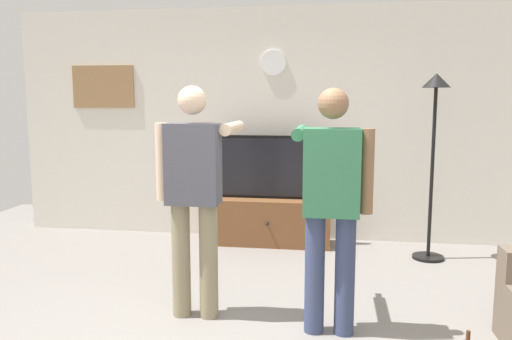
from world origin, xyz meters
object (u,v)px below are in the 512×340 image
(television, at_px, (270,167))
(person_standing_nearer_lamp, at_px, (194,189))
(tv_stand, at_px, (270,221))
(framed_picture, at_px, (103,87))
(person_standing_nearer_couch, at_px, (331,198))
(wall_clock, at_px, (273,63))
(floor_lamp, at_px, (434,128))

(television, bearing_deg, person_standing_nearer_lamp, -98.73)
(tv_stand, distance_m, person_standing_nearer_lamp, 2.17)
(framed_picture, distance_m, person_standing_nearer_lamp, 3.02)
(person_standing_nearer_lamp, bearing_deg, person_standing_nearer_couch, -7.40)
(tv_stand, relative_size, television, 1.18)
(wall_clock, bearing_deg, floor_lamp, -19.25)
(person_standing_nearer_lamp, bearing_deg, tv_stand, 81.07)
(television, xyz_separation_m, floor_lamp, (1.70, -0.35, 0.48))
(person_standing_nearer_lamp, distance_m, person_standing_nearer_couch, 1.02)
(tv_stand, distance_m, television, 0.62)
(floor_lamp, bearing_deg, framed_picture, 171.01)
(tv_stand, xyz_separation_m, person_standing_nearer_lamp, (-0.32, -2.02, 0.72))
(person_standing_nearer_couch, bearing_deg, wall_clock, 105.87)
(television, height_order, wall_clock, wall_clock)
(tv_stand, bearing_deg, person_standing_nearer_lamp, -98.93)
(framed_picture, bearing_deg, tv_stand, -8.05)
(television, distance_m, person_standing_nearer_lamp, 2.09)
(framed_picture, distance_m, floor_lamp, 3.86)
(tv_stand, bearing_deg, floor_lamp, -10.14)
(television, xyz_separation_m, person_standing_nearer_couch, (0.69, -2.20, 0.09))
(tv_stand, xyz_separation_m, television, (-0.00, 0.05, 0.62))
(floor_lamp, bearing_deg, wall_clock, 160.75)
(television, relative_size, framed_picture, 1.49)
(floor_lamp, bearing_deg, television, 168.36)
(framed_picture, height_order, person_standing_nearer_lamp, framed_picture)
(television, distance_m, wall_clock, 1.20)
(person_standing_nearer_lamp, height_order, person_standing_nearer_couch, person_standing_nearer_lamp)
(framed_picture, bearing_deg, television, -6.80)
(framed_picture, xyz_separation_m, person_standing_nearer_couch, (2.78, -2.45, -0.82))
(television, distance_m, floor_lamp, 1.80)
(wall_clock, xyz_separation_m, person_standing_nearer_couch, (0.69, -2.44, -1.09))
(tv_stand, relative_size, person_standing_nearer_couch, 0.80)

